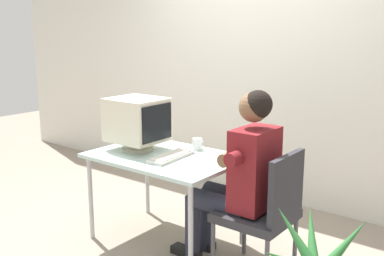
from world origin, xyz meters
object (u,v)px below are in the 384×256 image
keyboard (171,156)px  person_seated (239,175)px  desk (165,162)px  crt_monitor (137,120)px  office_chair (265,209)px  desk_mug (197,144)px

keyboard → person_seated: size_ratio=0.34×
desk → person_seated: 0.68m
desk → crt_monitor: size_ratio=2.63×
desk → keyboard: (0.10, -0.04, 0.07)m
keyboard → office_chair: (0.79, 0.03, -0.23)m
keyboard → person_seated: (0.58, 0.03, -0.04)m
desk → crt_monitor: crt_monitor is taller
desk → person_seated: size_ratio=0.88×
keyboard → office_chair: 0.82m
person_seated → desk_mug: 0.64m
desk_mug → person_seated: bearing=-26.4°
crt_monitor → keyboard: 0.44m
desk_mug → desk: bearing=-110.1°
desk → keyboard: keyboard is taller
person_seated → keyboard: bearing=-176.6°
crt_monitor → keyboard: size_ratio=0.99×
desk → desk_mug: desk_mug is taller
crt_monitor → desk_mug: size_ratio=4.56×
person_seated → desk_mug: (-0.57, 0.28, 0.07)m
keyboard → desk_mug: size_ratio=4.61×
crt_monitor → person_seated: size_ratio=0.34×
office_chair → person_seated: (-0.21, 0.00, 0.19)m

